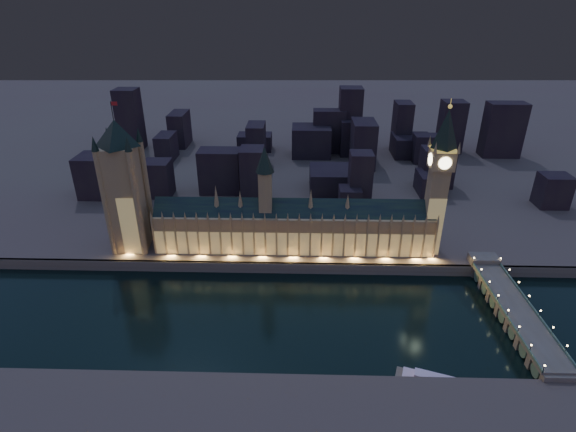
{
  "coord_description": "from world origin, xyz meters",
  "views": [
    {
      "loc": [
        12.85,
        -227.23,
        176.57
      ],
      "look_at": [
        5.0,
        55.0,
        38.0
      ],
      "focal_mm": 28.0,
      "sensor_mm": 36.0,
      "label": 1
    }
  ],
  "objects_px": {
    "westminster_bridge": "(511,308)",
    "river_boat": "(435,380)",
    "elizabeth_tower": "(440,172)",
    "palace_of_westminster": "(292,226)",
    "victoria_tower": "(124,180)"
  },
  "relations": [
    {
      "from": "elizabeth_tower",
      "to": "river_boat",
      "type": "bearing_deg",
      "value": -102.0
    },
    {
      "from": "westminster_bridge",
      "to": "victoria_tower",
      "type": "bearing_deg",
      "value": 165.49
    },
    {
      "from": "victoria_tower",
      "to": "westminster_bridge",
      "type": "relative_size",
      "value": 0.95
    },
    {
      "from": "elizabeth_tower",
      "to": "river_boat",
      "type": "distance_m",
      "value": 140.25
    },
    {
      "from": "victoria_tower",
      "to": "river_boat",
      "type": "xyz_separation_m",
      "value": [
        192.5,
        -119.91,
        -59.54
      ]
    },
    {
      "from": "westminster_bridge",
      "to": "river_boat",
      "type": "relative_size",
      "value": 2.87
    },
    {
      "from": "elizabeth_tower",
      "to": "river_boat",
      "type": "height_order",
      "value": "elizabeth_tower"
    },
    {
      "from": "elizabeth_tower",
      "to": "westminster_bridge",
      "type": "bearing_deg",
      "value": -62.17
    },
    {
      "from": "palace_of_westminster",
      "to": "elizabeth_tower",
      "type": "distance_m",
      "value": 108.98
    },
    {
      "from": "westminster_bridge",
      "to": "river_boat",
      "type": "xyz_separation_m",
      "value": [
        -60.0,
        -54.56,
        -4.43
      ]
    },
    {
      "from": "elizabeth_tower",
      "to": "westminster_bridge",
      "type": "height_order",
      "value": "elizabeth_tower"
    },
    {
      "from": "westminster_bridge",
      "to": "river_boat",
      "type": "height_order",
      "value": "westminster_bridge"
    },
    {
      "from": "victoria_tower",
      "to": "elizabeth_tower",
      "type": "height_order",
      "value": "elizabeth_tower"
    },
    {
      "from": "victoria_tower",
      "to": "westminster_bridge",
      "type": "bearing_deg",
      "value": -14.51
    },
    {
      "from": "palace_of_westminster",
      "to": "westminster_bridge",
      "type": "bearing_deg",
      "value": -25.86
    }
  ]
}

